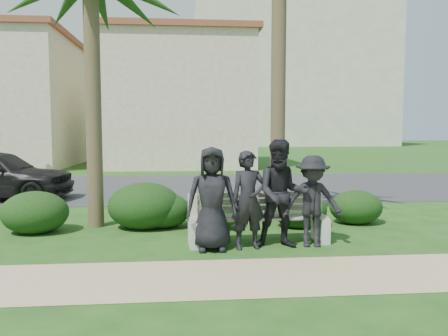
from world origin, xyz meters
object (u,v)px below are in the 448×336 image
Objects in this scene: man_a at (212,199)px; man_b at (248,200)px; man_c at (282,194)px; man_d at (312,201)px; park_bench at (258,221)px.

man_b is (0.62, 0.03, -0.04)m from man_a.
man_c is 1.17× the size of man_d.
man_a is 1.19m from man_c.
man_b is 1.12m from man_d.
man_d is at bearing 2.48° from man_a.
man_d is (0.54, 0.02, -0.14)m from man_c.
man_a reaches higher than park_bench.
man_d is (0.89, -0.29, 0.40)m from park_bench.
park_bench is 1.49× the size of man_b.
park_bench is 0.71m from man_c.
man_a is at bearing -170.34° from man_d.
man_a reaches higher than man_b.
man_d is (1.11, 0.05, -0.04)m from man_b.
man_c reaches higher than man_a.
man_c is at bearing 2.64° from man_a.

